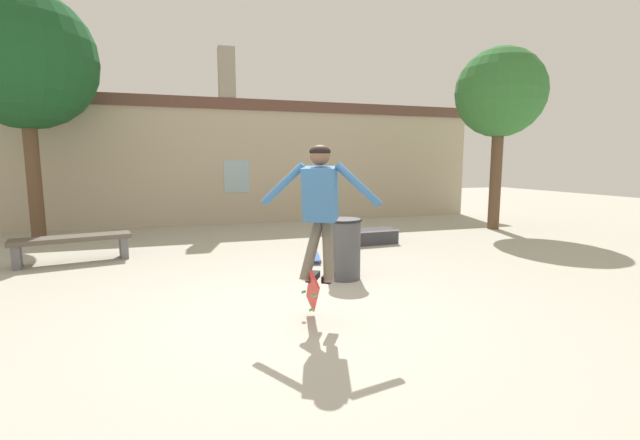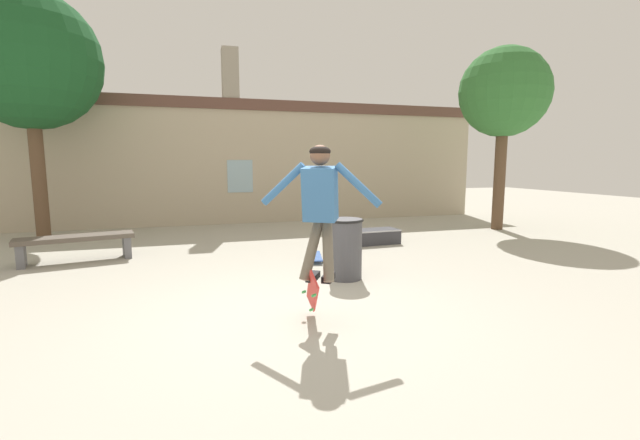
{
  "view_description": "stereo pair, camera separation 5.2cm",
  "coord_description": "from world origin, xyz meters",
  "px_view_note": "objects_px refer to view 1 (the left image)",
  "views": [
    {
      "loc": [
        -1.16,
        -4.49,
        1.73
      ],
      "look_at": [
        0.19,
        -0.28,
        1.13
      ],
      "focal_mm": 24.0,
      "sensor_mm": 36.0,
      "label": 1
    },
    {
      "loc": [
        -1.11,
        -4.51,
        1.73
      ],
      "look_at": [
        0.19,
        -0.28,
        1.13
      ],
      "focal_mm": 24.0,
      "sensor_mm": 36.0,
      "label": 2
    }
  ],
  "objects_px": {
    "tree_right": "(500,94)",
    "skateboard_resting": "(314,256)",
    "skater": "(320,201)",
    "skateboard_flipping": "(312,292)",
    "trash_bin": "(344,247)",
    "park_bench": "(72,243)",
    "tree_left": "(23,60)",
    "skate_ledge": "(368,237)"
  },
  "relations": [
    {
      "from": "trash_bin",
      "to": "skate_ledge",
      "type": "bearing_deg",
      "value": 58.48
    },
    {
      "from": "trash_bin",
      "to": "skater",
      "type": "relative_size",
      "value": 0.63
    },
    {
      "from": "tree_left",
      "to": "park_bench",
      "type": "xyz_separation_m",
      "value": [
        1.24,
        -2.65,
        -3.53
      ]
    },
    {
      "from": "tree_left",
      "to": "park_bench",
      "type": "height_order",
      "value": "tree_left"
    },
    {
      "from": "skateboard_flipping",
      "to": "tree_left",
      "type": "bearing_deg",
      "value": 45.6
    },
    {
      "from": "skate_ledge",
      "to": "trash_bin",
      "type": "relative_size",
      "value": 1.37
    },
    {
      "from": "tree_right",
      "to": "trash_bin",
      "type": "bearing_deg",
      "value": -148.71
    },
    {
      "from": "park_bench",
      "to": "skater",
      "type": "distance_m",
      "value": 5.25
    },
    {
      "from": "tree_left",
      "to": "skate_ledge",
      "type": "distance_m",
      "value": 8.21
    },
    {
      "from": "park_bench",
      "to": "skater",
      "type": "height_order",
      "value": "skater"
    },
    {
      "from": "tree_right",
      "to": "skate_ledge",
      "type": "height_order",
      "value": "tree_right"
    },
    {
      "from": "park_bench",
      "to": "skateboard_flipping",
      "type": "xyz_separation_m",
      "value": [
        3.14,
        -3.98,
        0.0
      ]
    },
    {
      "from": "tree_right",
      "to": "tree_left",
      "type": "distance_m",
      "value": 10.96
    },
    {
      "from": "skater",
      "to": "skateboard_resting",
      "type": "relative_size",
      "value": 1.73
    },
    {
      "from": "tree_right",
      "to": "skater",
      "type": "distance_m",
      "value": 8.32
    },
    {
      "from": "skater",
      "to": "park_bench",
      "type": "bearing_deg",
      "value": 69.63
    },
    {
      "from": "park_bench",
      "to": "tree_right",
      "type": "bearing_deg",
      "value": -6.97
    },
    {
      "from": "skater",
      "to": "skateboard_flipping",
      "type": "distance_m",
      "value": 0.99
    },
    {
      "from": "skate_ledge",
      "to": "tree_right",
      "type": "bearing_deg",
      "value": 10.27
    },
    {
      "from": "tree_left",
      "to": "park_bench",
      "type": "distance_m",
      "value": 4.59
    },
    {
      "from": "skater",
      "to": "skateboard_resting",
      "type": "bearing_deg",
      "value": 15.4
    },
    {
      "from": "tree_left",
      "to": "skateboard_flipping",
      "type": "distance_m",
      "value": 8.7
    },
    {
      "from": "skate_ledge",
      "to": "skater",
      "type": "height_order",
      "value": "skater"
    },
    {
      "from": "tree_left",
      "to": "skater",
      "type": "relative_size",
      "value": 3.75
    },
    {
      "from": "park_bench",
      "to": "skater",
      "type": "relative_size",
      "value": 1.33
    },
    {
      "from": "skate_ledge",
      "to": "trash_bin",
      "type": "distance_m",
      "value": 2.84
    },
    {
      "from": "tree_left",
      "to": "skateboard_resting",
      "type": "height_order",
      "value": "tree_left"
    },
    {
      "from": "tree_left",
      "to": "skater",
      "type": "xyz_separation_m",
      "value": [
        4.46,
        -6.67,
        -2.54
      ]
    },
    {
      "from": "skateboard_flipping",
      "to": "skater",
      "type": "bearing_deg",
      "value": -108.9
    },
    {
      "from": "tree_right",
      "to": "skate_ledge",
      "type": "xyz_separation_m",
      "value": [
        -3.99,
        -0.91,
        -3.27
      ]
    },
    {
      "from": "skateboard_resting",
      "to": "tree_left",
      "type": "bearing_deg",
      "value": 67.66
    },
    {
      "from": "tree_right",
      "to": "skateboard_resting",
      "type": "distance_m",
      "value": 6.78
    },
    {
      "from": "skateboard_flipping",
      "to": "skateboard_resting",
      "type": "xyz_separation_m",
      "value": [
        0.89,
        2.88,
        -0.28
      ]
    },
    {
      "from": "park_bench",
      "to": "skateboard_resting",
      "type": "xyz_separation_m",
      "value": [
        4.03,
        -1.1,
        -0.27
      ]
    },
    {
      "from": "tree_left",
      "to": "skater",
      "type": "height_order",
      "value": "tree_left"
    },
    {
      "from": "skateboard_resting",
      "to": "skate_ledge",
      "type": "bearing_deg",
      "value": -41.37
    },
    {
      "from": "park_bench",
      "to": "tree_left",
      "type": "bearing_deg",
      "value": 102.71
    },
    {
      "from": "trash_bin",
      "to": "skateboard_resting",
      "type": "distance_m",
      "value": 1.36
    },
    {
      "from": "tree_right",
      "to": "skateboard_resting",
      "type": "bearing_deg",
      "value": -159.93
    },
    {
      "from": "park_bench",
      "to": "skateboard_resting",
      "type": "bearing_deg",
      "value": -27.72
    },
    {
      "from": "skateboard_flipping",
      "to": "skateboard_resting",
      "type": "distance_m",
      "value": 3.03
    },
    {
      "from": "skate_ledge",
      "to": "trash_bin",
      "type": "height_order",
      "value": "trash_bin"
    }
  ]
}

